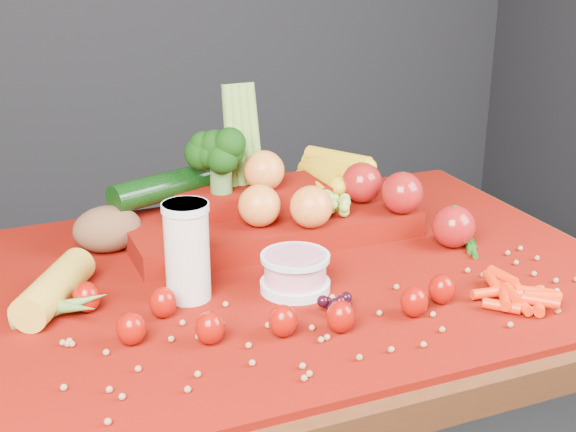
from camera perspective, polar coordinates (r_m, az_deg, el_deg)
name	(u,v)px	position (r m, az deg, el deg)	size (l,w,h in m)	color
table	(293,326)	(1.38, 0.32, -7.83)	(1.10, 0.80, 0.75)	#361A0C
red_cloth	(293,273)	(1.34, 0.33, -4.04)	(1.05, 0.75, 0.01)	#670703
milk_glass	(187,248)	(1.22, -7.19, -2.27)	(0.07, 0.07, 0.15)	beige
yogurt_bowl	(295,271)	(1.25, 0.51, -3.95)	(0.11, 0.11, 0.06)	silver
strawberry_scatter	(251,303)	(1.17, -2.65, -6.23)	(0.54, 0.28, 0.05)	#941300
dark_grape_cluster	(341,305)	(1.19, 3.81, -6.33)	(0.06, 0.05, 0.03)	black
soybean_scatter	(347,320)	(1.17, 4.20, -7.37)	(0.84, 0.24, 0.01)	#9A6E42
corn_ear	(59,301)	(1.23, -16.01, -5.84)	(0.25, 0.27, 0.06)	yellow
potato	(107,229)	(1.43, -12.72, -0.90)	(0.12, 0.09, 0.08)	brown
baby_carrot_pile	(516,292)	(1.27, 15.91, -5.20)	(0.17, 0.17, 0.03)	red
green_bean_pile	(466,239)	(1.48, 12.53, -1.59)	(0.14, 0.12, 0.01)	#175212
produce_mound	(281,203)	(1.46, -0.53, 0.91)	(0.60, 0.36, 0.27)	#670703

